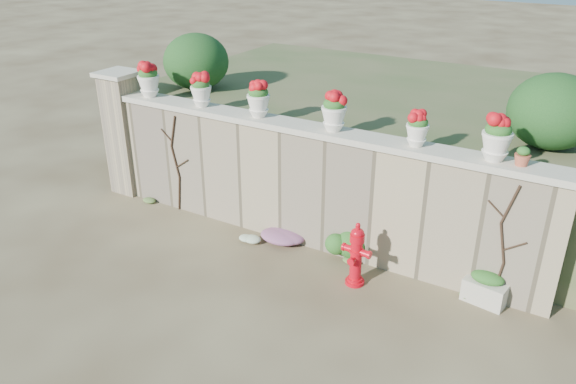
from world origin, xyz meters
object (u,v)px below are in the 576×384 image
Objects in this scene: fire_hydrant at (356,254)px; urn_pot_0 at (149,80)px; planter_box at (486,288)px; terracotta_pot at (522,157)px.

urn_pot_0 reaches higher than fire_hydrant.
fire_hydrant is 1.61× the size of planter_box.
fire_hydrant is 5.08m from urn_pot_0.
urn_pot_0 is (-6.47, 0.25, 2.18)m from planter_box.
urn_pot_0 is at bearing 173.69° from fire_hydrant.
terracotta_pot is (1.95, 0.78, 1.69)m from fire_hydrant.
planter_box is at bearing 19.62° from fire_hydrant.
terracotta_pot reaches higher than fire_hydrant.
terracotta_pot is at bearing 25.20° from fire_hydrant.
fire_hydrant is at bearing -9.58° from urn_pot_0.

